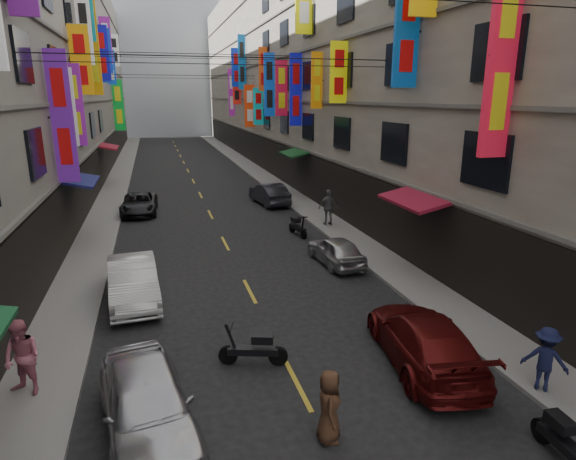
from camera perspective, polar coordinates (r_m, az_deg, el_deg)
sidewalk_left at (r=40.42m, az=-19.70°, el=5.18°), size 2.00×90.00×0.12m
sidewalk_right at (r=41.29m, az=-2.80°, el=6.27°), size 2.00×90.00×0.12m
building_row_left at (r=40.86m, az=-29.75°, el=17.51°), size 10.14×90.00×19.00m
building_row_right at (r=42.55m, az=5.38°, el=19.23°), size 10.14×90.00×19.00m
haze_block at (r=89.90m, az=-14.31°, el=17.85°), size 18.00×8.00×22.00m
shop_signage at (r=33.41m, az=-11.31°, el=19.31°), size 14.00×55.00×11.75m
street_awnings at (r=24.10m, az=-11.38°, el=6.39°), size 13.99×35.20×0.41m
overhead_cables at (r=27.98m, az=-10.00°, el=19.61°), size 14.00×38.04×1.24m
lane_markings at (r=37.48m, az=-10.78°, el=4.97°), size 0.12×80.20×0.01m
scooter_near_right at (r=11.16m, az=30.11°, el=-21.06°), size 0.50×1.80×1.14m
scooter_crossing at (r=12.79m, az=-4.03°, el=-13.88°), size 1.75×0.76×1.14m
scooter_far_right at (r=23.98m, az=1.13°, el=0.39°), size 0.60×1.80×1.14m
car_left_near at (r=10.73m, az=-16.39°, el=-19.13°), size 2.35×4.46×1.45m
car_left_mid at (r=17.09m, az=-17.91°, el=-5.76°), size 1.86×4.50×1.45m
car_left_far at (r=29.74m, az=-17.21°, el=2.98°), size 2.17×4.38×1.19m
car_right_near at (r=13.15m, az=15.77°, el=-12.37°), size 2.64×4.99×1.38m
car_right_mid at (r=19.92m, az=5.70°, el=-2.42°), size 1.63×3.58×1.19m
car_right_far at (r=30.97m, az=-2.25°, el=4.32°), size 1.96×4.30×1.37m
pedestrian_lfar at (r=12.73m, az=-28.97°, el=-13.14°), size 1.06×0.98×1.81m
pedestrian_rnear at (r=12.89m, az=28.20°, el=-13.31°), size 1.08×1.07×1.55m
pedestrian_rfar at (r=25.47m, az=4.85°, el=2.72°), size 1.13×0.65×1.92m
pedestrian_crossing at (r=10.22m, az=4.88°, el=-20.09°), size 0.70×0.87×1.54m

